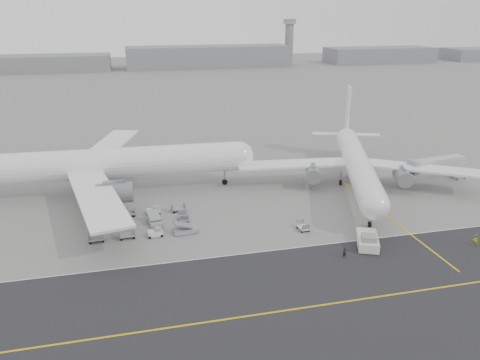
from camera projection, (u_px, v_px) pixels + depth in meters
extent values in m
plane|color=gray|center=(239.00, 248.00, 76.27)|extent=(700.00, 700.00, 0.00)
cube|color=#27272A|center=(308.00, 307.00, 60.91)|extent=(220.00, 32.00, 0.02)
cube|color=gold|center=(308.00, 307.00, 60.90)|extent=(220.00, 0.30, 0.01)
cube|color=silver|center=(272.00, 250.00, 75.35)|extent=(220.00, 0.25, 0.01)
cube|color=gold|center=(389.00, 217.00, 87.42)|extent=(0.30, 40.00, 0.01)
cylinder|color=gray|center=(289.00, 44.00, 335.76)|extent=(6.00, 6.00, 28.00)
cube|color=gray|center=(290.00, 21.00, 330.48)|extent=(7.00, 7.00, 3.50)
cylinder|color=white|center=(110.00, 163.00, 97.42)|extent=(55.35, 8.42, 6.32)
sphere|color=white|center=(240.00, 156.00, 102.51)|extent=(6.20, 6.20, 6.20)
cube|color=white|center=(97.00, 196.00, 82.10)|extent=(12.78, 31.00, 0.45)
cube|color=white|center=(109.00, 146.00, 112.79)|extent=(14.89, 30.94, 0.45)
cylinder|color=gray|center=(115.00, 193.00, 87.94)|extent=(6.87, 4.17, 3.92)
cylinder|color=gray|center=(120.00, 158.00, 109.02)|extent=(6.87, 4.17, 3.92)
cylinder|color=black|center=(225.00, 182.00, 103.90)|extent=(1.21, 0.55, 1.19)
cylinder|color=black|center=(101.00, 197.00, 95.56)|extent=(1.21, 0.55, 1.19)
cylinder|color=black|center=(104.00, 184.00, 102.55)|extent=(1.21, 0.55, 1.19)
cylinder|color=gray|center=(225.00, 175.00, 103.33)|extent=(0.36, 0.36, 3.32)
cylinder|color=white|center=(358.00, 165.00, 100.27)|extent=(20.11, 44.39, 5.19)
sphere|color=white|center=(375.00, 206.00, 79.10)|extent=(5.09, 5.09, 5.09)
cone|color=white|center=(346.00, 135.00, 122.34)|extent=(7.37, 9.89, 4.67)
cube|color=white|center=(348.00, 108.00, 120.41)|extent=(2.14, 4.85, 11.04)
cube|color=white|center=(328.00, 134.00, 123.53)|extent=(8.64, 5.12, 0.25)
cube|color=white|center=(363.00, 135.00, 122.61)|extent=(8.64, 5.12, 0.25)
cube|color=white|center=(294.00, 164.00, 102.90)|extent=(25.27, 7.94, 0.45)
cube|color=white|center=(422.00, 168.00, 100.15)|extent=(23.75, 18.36, 0.45)
cylinder|color=gray|center=(313.00, 173.00, 100.84)|extent=(4.89, 6.28, 3.22)
cylinder|color=gray|center=(403.00, 176.00, 98.96)|extent=(4.89, 6.28, 3.22)
cylinder|color=black|center=(370.00, 224.00, 83.30)|extent=(0.85, 1.23, 1.12)
cylinder|color=black|center=(341.00, 182.00, 103.75)|extent=(0.85, 1.23, 1.12)
cylinder|color=black|center=(369.00, 183.00, 103.13)|extent=(0.85, 1.23, 1.12)
cylinder|color=gray|center=(370.00, 217.00, 82.84)|extent=(0.36, 0.36, 2.73)
cube|color=silver|center=(367.00, 240.00, 76.74)|extent=(5.52, 7.35, 1.50)
cube|color=gray|center=(369.00, 238.00, 74.97)|extent=(2.99, 2.88, 0.96)
cylinder|color=gray|center=(365.00, 232.00, 80.63)|extent=(1.23, 2.63, 0.17)
cylinder|color=black|center=(360.00, 249.00, 74.71)|extent=(0.77, 1.05, 0.96)
cylinder|color=black|center=(378.00, 251.00, 74.30)|extent=(0.77, 1.05, 0.96)
cylinder|color=black|center=(357.00, 235.00, 79.47)|extent=(0.77, 1.05, 0.96)
cylinder|color=black|center=(374.00, 236.00, 79.05)|extent=(0.77, 1.05, 0.96)
cylinder|color=gray|center=(458.00, 170.00, 107.35)|extent=(1.50, 1.50, 3.75)
cube|color=gray|center=(457.00, 177.00, 107.88)|extent=(2.76, 2.76, 0.66)
cube|color=silver|center=(437.00, 164.00, 104.23)|extent=(14.28, 4.62, 2.44)
cube|color=gray|center=(413.00, 167.00, 101.88)|extent=(1.54, 3.13, 2.81)
cylinder|color=black|center=(456.00, 175.00, 109.15)|extent=(0.36, 0.60, 0.56)
imported|color=black|center=(345.00, 253.00, 72.91)|extent=(0.66, 0.45, 1.76)
imported|color=#C2C617|center=(475.00, 240.00, 76.85)|extent=(1.04, 0.89, 1.88)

